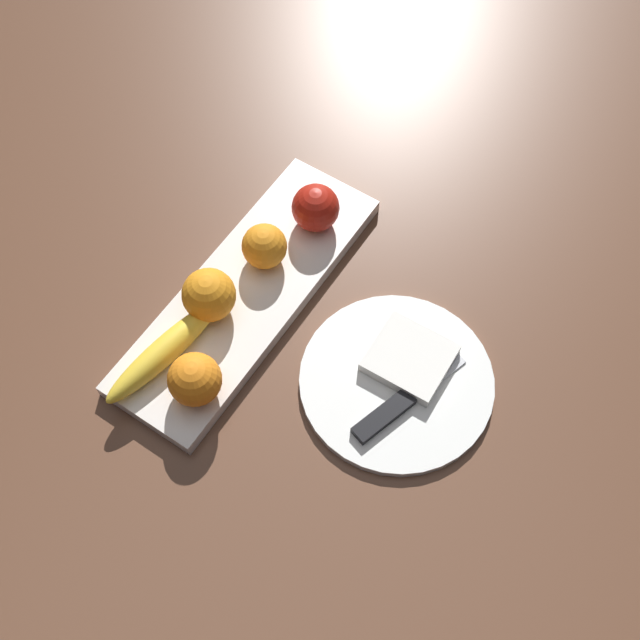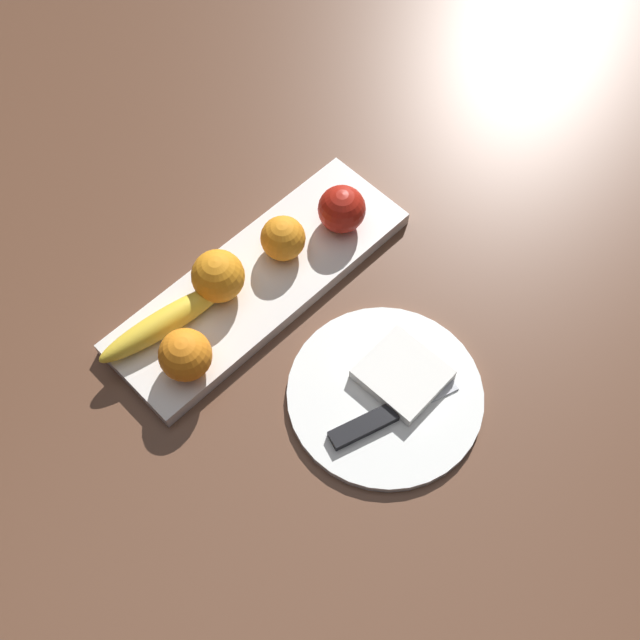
# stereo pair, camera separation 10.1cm
# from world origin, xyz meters

# --- Properties ---
(ground_plane) EXTENTS (2.40, 2.40, 0.00)m
(ground_plane) POSITION_xyz_m (0.00, 0.00, 0.00)
(ground_plane) COLOR brown
(fruit_tray) EXTENTS (0.45, 0.15, 0.02)m
(fruit_tray) POSITION_xyz_m (-0.02, -0.02, 0.01)
(fruit_tray) COLOR silver
(fruit_tray) RESTS_ON ground_plane
(apple) EXTENTS (0.07, 0.07, 0.07)m
(apple) POSITION_xyz_m (0.12, -0.04, 0.06)
(apple) COLOR #AB1D11
(apple) RESTS_ON fruit_tray
(banana) EXTENTS (0.20, 0.06, 0.04)m
(banana) POSITION_xyz_m (-0.16, 0.01, 0.04)
(banana) COLOR yellow
(banana) RESTS_ON fruit_tray
(orange_near_apple) EXTENTS (0.07, 0.07, 0.07)m
(orange_near_apple) POSITION_xyz_m (-0.07, -0.00, 0.06)
(orange_near_apple) COLOR orange
(orange_near_apple) RESTS_ON fruit_tray
(orange_near_banana) EXTENTS (0.06, 0.06, 0.06)m
(orange_near_banana) POSITION_xyz_m (0.03, -0.01, 0.05)
(orange_near_banana) COLOR orange
(orange_near_banana) RESTS_ON fruit_tray
(orange_center) EXTENTS (0.07, 0.07, 0.07)m
(orange_center) POSITION_xyz_m (-0.18, -0.06, 0.06)
(orange_center) COLOR orange
(orange_center) RESTS_ON fruit_tray
(dinner_plate) EXTENTS (0.25, 0.25, 0.01)m
(dinner_plate) POSITION_xyz_m (-0.02, -0.26, 0.01)
(dinner_plate) COLOR white
(dinner_plate) RESTS_ON ground_plane
(folded_napkin) EXTENTS (0.10, 0.10, 0.02)m
(folded_napkin) POSITION_xyz_m (0.01, -0.26, 0.02)
(folded_napkin) COLOR white
(folded_napkin) RESTS_ON dinner_plate
(knife) EXTENTS (0.18, 0.08, 0.01)m
(knife) POSITION_xyz_m (-0.06, -0.28, 0.02)
(knife) COLOR silver
(knife) RESTS_ON dinner_plate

